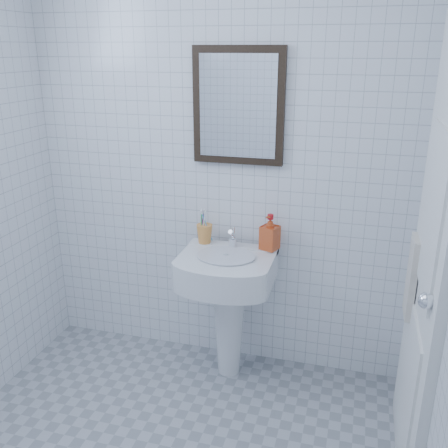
% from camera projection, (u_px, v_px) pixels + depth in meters
% --- Properties ---
extents(wall_back, '(2.20, 0.02, 2.50)m').
position_uv_depth(wall_back, '(219.00, 160.00, 2.81)').
color(wall_back, white).
rests_on(wall_back, ground).
extents(washbasin, '(0.51, 0.38, 0.79)m').
position_uv_depth(washbasin, '(228.00, 294.00, 2.83)').
color(washbasin, white).
rests_on(washbasin, ground).
extents(faucet, '(0.05, 0.10, 0.12)m').
position_uv_depth(faucet, '(233.00, 239.00, 2.81)').
color(faucet, white).
rests_on(faucet, washbasin).
extents(toothbrush_cup, '(0.10, 0.10, 0.11)m').
position_uv_depth(toothbrush_cup, '(205.00, 234.00, 2.86)').
color(toothbrush_cup, '#ED9541').
rests_on(toothbrush_cup, washbasin).
extents(soap_dispenser, '(0.12, 0.12, 0.20)m').
position_uv_depth(soap_dispenser, '(270.00, 232.00, 2.76)').
color(soap_dispenser, '#BA2F12').
rests_on(soap_dispenser, washbasin).
extents(wall_mirror, '(0.50, 0.04, 0.62)m').
position_uv_depth(wall_mirror, '(238.00, 106.00, 2.66)').
color(wall_mirror, black).
rests_on(wall_mirror, wall_back).
extents(bathroom_door, '(0.04, 0.80, 2.00)m').
position_uv_depth(bathroom_door, '(429.00, 268.00, 2.03)').
color(bathroom_door, white).
rests_on(bathroom_door, ground).
extents(towel_ring, '(0.01, 0.18, 0.18)m').
position_uv_depth(towel_ring, '(422.00, 240.00, 2.18)').
color(towel_ring, white).
rests_on(towel_ring, wall_right).
extents(hand_towel, '(0.03, 0.16, 0.38)m').
position_uv_depth(hand_towel, '(412.00, 277.00, 2.25)').
color(hand_towel, silver).
rests_on(hand_towel, towel_ring).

